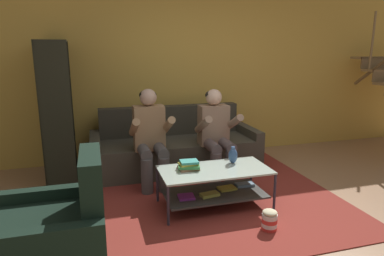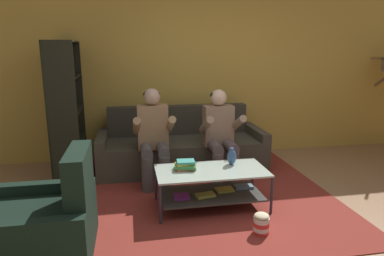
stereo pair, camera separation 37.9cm
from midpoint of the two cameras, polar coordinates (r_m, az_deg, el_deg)
The scene contains 12 objects.
ground at distance 3.51m, azimuth 13.12°, elevation -15.83°, with size 16.80×16.80×0.00m, color #A07555.
back_partition at distance 5.42m, azimuth 3.41°, elevation 10.68°, with size 8.40×0.12×2.90m, color gold.
couch at distance 4.90m, azimuth 0.42°, elevation -3.39°, with size 2.32×0.88×0.85m.
person_seated_left at distance 4.25m, azimuth -3.93°, elevation -0.90°, with size 0.50×0.58×1.20m.
person_seated_right at distance 4.42m, azimuth 7.18°, elevation -0.61°, with size 0.50×0.58×1.16m.
coffee_table at distance 3.70m, azimuth 6.23°, elevation -9.13°, with size 1.17×0.58×0.43m.
area_rug at distance 4.28m, azimuth 3.23°, elevation -9.93°, with size 3.03×3.28×0.01m.
vase at distance 3.81m, azimuth 9.48°, elevation -4.79°, with size 0.10×0.10×0.19m.
book_stack at distance 3.64m, azimuth 1.87°, elevation -6.26°, with size 0.26×0.22×0.09m.
bookshelf at distance 4.77m, azimuth -18.18°, elevation -0.48°, with size 0.39×0.96×1.77m.
armchair at distance 3.06m, azimuth -20.05°, elevation -14.97°, with size 0.85×0.84×0.89m.
popcorn_tub at distance 3.36m, azimuth 14.79°, elevation -15.25°, with size 0.15×0.15×0.21m.
Camera 2 is at (-1.11, -2.84, 1.68)m, focal length 32.00 mm.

